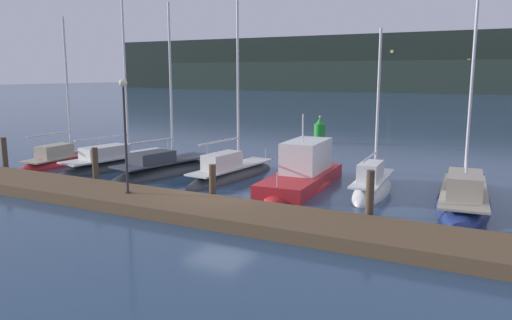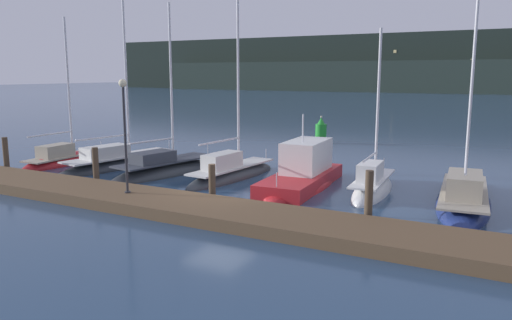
{
  "view_description": "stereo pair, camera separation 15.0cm",
  "coord_description": "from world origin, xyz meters",
  "views": [
    {
      "loc": [
        10.62,
        -16.99,
        5.19
      ],
      "look_at": [
        0.0,
        3.26,
        1.2
      ],
      "focal_mm": 35.0,
      "sensor_mm": 36.0,
      "label": 1
    },
    {
      "loc": [
        10.76,
        -16.92,
        5.19
      ],
      "look_at": [
        0.0,
        3.26,
        1.2
      ],
      "focal_mm": 35.0,
      "sensor_mm": 36.0,
      "label": 2
    }
  ],
  "objects": [
    {
      "name": "ground_plane",
      "position": [
        0.0,
        0.0,
        0.0
      ],
      "size": [
        400.0,
        400.0,
        0.0
      ],
      "primitive_type": "plane",
      "color": "navy"
    },
    {
      "name": "sailboat_berth_2",
      "position": [
        -8.9,
        3.68,
        0.15
      ],
      "size": [
        3.25,
        8.12,
        9.75
      ],
      "color": "#2D3338",
      "rests_on": "ground"
    },
    {
      "name": "mooring_pile_3",
      "position": [
        6.37,
        -0.49,
        0.97
      ],
      "size": [
        0.28,
        0.28,
        1.94
      ],
      "primitive_type": "cylinder",
      "color": "#4C3D2D",
      "rests_on": "ground"
    },
    {
      "name": "mooring_pile_1",
      "position": [
        -6.37,
        -0.49,
        0.92
      ],
      "size": [
        0.28,
        0.28,
        1.84
      ],
      "primitive_type": "cylinder",
      "color": "#4C3D2D",
      "rests_on": "ground"
    },
    {
      "name": "channel_buoy",
      "position": [
        -2.44,
        18.2,
        0.78
      ],
      "size": [
        1.24,
        1.24,
        2.06
      ],
      "color": "green",
      "rests_on": "ground"
    },
    {
      "name": "sailboat_berth_4",
      "position": [
        -1.79,
        4.01,
        0.18
      ],
      "size": [
        2.16,
        7.0,
        10.46
      ],
      "color": "#2D3338",
      "rests_on": "ground"
    },
    {
      "name": "mooring_pile_0",
      "position": [
        -12.74,
        -0.49,
        0.96
      ],
      "size": [
        0.28,
        0.28,
        1.93
      ],
      "primitive_type": "cylinder",
      "color": "#4C3D2D",
      "rests_on": "ground"
    },
    {
      "name": "dock",
      "position": [
        0.0,
        -2.14,
        0.23
      ],
      "size": [
        33.89,
        2.8,
        0.45
      ],
      "primitive_type": "cube",
      "color": "brown",
      "rests_on": "ground"
    },
    {
      "name": "motorboat_berth_5",
      "position": [
        1.99,
        4.1,
        0.34
      ],
      "size": [
        2.79,
        7.27,
        3.97
      ],
      "color": "red",
      "rests_on": "ground"
    },
    {
      "name": "mooring_pile_2",
      "position": [
        0.0,
        -0.49,
        0.8
      ],
      "size": [
        0.28,
        0.28,
        1.61
      ],
      "primitive_type": "cylinder",
      "color": "#4C3D2D",
      "rests_on": "ground"
    },
    {
      "name": "dock_lamppost",
      "position": [
        -2.98,
        -2.13,
        3.43
      ],
      "size": [
        0.32,
        0.32,
        4.52
      ],
      "color": "#2D2D33",
      "rests_on": "dock"
    },
    {
      "name": "sailboat_berth_6",
      "position": [
        5.24,
        4.26,
        0.16
      ],
      "size": [
        1.73,
        5.65,
        7.75
      ],
      "color": "white",
      "rests_on": "ground"
    },
    {
      "name": "sailboat_berth_7",
      "position": [
        8.98,
        4.02,
        0.16
      ],
      "size": [
        2.72,
        8.03,
        10.56
      ],
      "color": "navy",
      "rests_on": "ground"
    },
    {
      "name": "sailboat_berth_3",
      "position": [
        -5.42,
        3.33,
        0.14
      ],
      "size": [
        3.2,
        7.09,
        9.29
      ],
      "color": "#2D3338",
      "rests_on": "ground"
    },
    {
      "name": "sailboat_berth_1",
      "position": [
        -12.48,
        3.08,
        0.13
      ],
      "size": [
        1.9,
        6.31,
        8.94
      ],
      "color": "red",
      "rests_on": "ground"
    },
    {
      "name": "hillside_backdrop",
      "position": [
        -3.53,
        132.77,
        7.51
      ],
      "size": [
        240.0,
        23.0,
        16.29
      ],
      "color": "#1E2823",
      "rests_on": "ground"
    }
  ]
}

